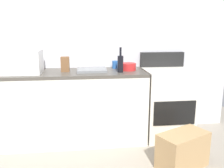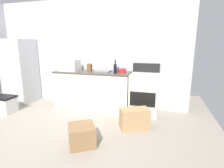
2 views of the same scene
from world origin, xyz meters
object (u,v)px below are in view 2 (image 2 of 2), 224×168
microwave (69,65)px  stove_oven (144,93)px  mixing_bowl (122,71)px  storage_bin (5,104)px  cardboard_box_large (134,119)px  wine_bottle (115,68)px  cardboard_box_medium (82,135)px  coffee_mug (118,69)px  knife_block (90,67)px  refrigerator (20,71)px

microwave → stove_oven: bearing=1.4°
mixing_bowl → storage_bin: size_ratio=0.41×
microwave → mixing_bowl: bearing=2.7°
stove_oven → cardboard_box_large: 0.84m
wine_bottle → stove_oven: bearing=10.5°
microwave → wine_bottle: size_ratio=1.53×
cardboard_box_medium → coffee_mug: bearing=86.3°
wine_bottle → coffee_mug: wine_bottle is taller
wine_bottle → cardboard_box_medium: bearing=-95.4°
wine_bottle → knife_block: wine_bottle is taller
coffee_mug → cardboard_box_medium: (-0.11, -1.73, -0.79)m
microwave → coffee_mug: bearing=11.3°
refrigerator → storage_bin: refrigerator is taller
storage_bin → mixing_bowl: bearing=19.0°
wine_bottle → cardboard_box_large: wine_bottle is taller
coffee_mug → cardboard_box_large: (0.58, -0.97, -0.76)m
wine_bottle → mixing_bowl: 0.19m
mixing_bowl → cardboard_box_medium: mixing_bowl is taller
stove_oven → cardboard_box_medium: 1.76m
stove_oven → mixing_bowl: size_ratio=5.79×
stove_oven → mixing_bowl: stove_oven is taller
refrigerator → coffee_mug: (2.61, 0.24, 0.12)m
wine_bottle → microwave: bearing=176.4°
stove_oven → coffee_mug: (-0.66, 0.18, 0.48)m
cardboard_box_large → microwave: bearing=156.7°
wine_bottle → storage_bin: wine_bottle is taller
microwave → storage_bin: 1.70m
wine_bottle → knife_block: (-0.66, 0.13, -0.02)m
microwave → mixing_bowl: microwave is taller
microwave → cardboard_box_medium: 2.03m
cardboard_box_medium → mixing_bowl: bearing=80.6°
stove_oven → mixing_bowl: bearing=178.3°
cardboard_box_large → cardboard_box_medium: 1.03m
knife_block → cardboard_box_large: 1.67m
refrigerator → coffee_mug: 2.62m
refrigerator → knife_block: (1.97, 0.07, 0.16)m
refrigerator → microwave: bearing=0.4°
refrigerator → microwave: refrigerator is taller
stove_oven → wine_bottle: bearing=-169.5°
microwave → cardboard_box_large: 2.06m
refrigerator → mixing_bowl: 2.76m
refrigerator → wine_bottle: bearing=-1.4°
knife_block → storage_bin: size_ratio=0.39×
mixing_bowl → storage_bin: 2.77m
cardboard_box_large → storage_bin: storage_bin is taller
coffee_mug → knife_block: (-0.64, -0.17, 0.04)m
mixing_bowl → stove_oven: bearing=-1.7°
microwave → storage_bin: microwave is taller
coffee_mug → mixing_bowl: bearing=-49.0°
cardboard_box_large → cardboard_box_medium: (-0.69, -0.77, -0.03)m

